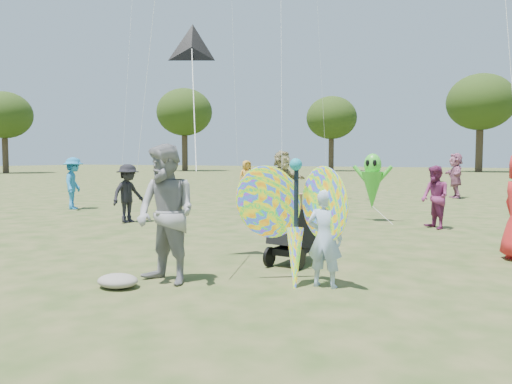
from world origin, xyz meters
TOP-DOWN VIEW (x-y plane):
  - ground at (0.00, 0.00)m, footprint 160.00×160.00m
  - child_girl at (1.24, 0.48)m, footprint 0.46×0.30m
  - adult_man at (-0.68, -0.21)m, footprint 1.01×0.86m
  - grey_bag at (-1.12, -0.66)m, footprint 0.54×0.44m
  - crowd_b at (-5.12, 4.41)m, footprint 0.69×1.02m
  - crowd_d at (-2.59, 8.49)m, footprint 0.99×1.80m
  - crowd_e at (1.98, 6.52)m, footprint 0.87×0.90m
  - crowd_g at (-6.42, 13.82)m, footprint 0.84×0.87m
  - crowd_i at (-8.78, 6.25)m, footprint 1.08×1.22m
  - crowd_j at (1.86, 16.06)m, footprint 0.95×1.77m
  - jogging_stroller at (0.38, 1.65)m, footprint 0.57×1.08m
  - butterfly_kite at (0.85, 0.44)m, footprint 1.74×0.75m
  - delta_kite_rig at (-1.10, 1.10)m, footprint 1.28×1.55m
  - alien_kite at (0.39, 7.25)m, footprint 1.12×0.69m
  - tree_line at (3.67, 44.99)m, footprint 91.78×33.60m

SIDE VIEW (x-z plane):
  - ground at x=0.00m, z-range 0.00..0.00m
  - grey_bag at x=-1.12m, z-range 0.00..0.17m
  - jogging_stroller at x=0.38m, z-range 0.07..1.16m
  - child_girl at x=1.24m, z-range 0.00..1.24m
  - crowd_e at x=1.98m, z-range 0.00..1.45m
  - crowd_b at x=-5.12m, z-range 0.00..1.47m
  - crowd_g at x=-6.42m, z-range 0.00..1.51m
  - crowd_i at x=-8.78m, z-range 0.00..1.64m
  - butterfly_kite at x=0.85m, z-range -0.08..1.75m
  - adult_man at x=-0.68m, z-range 0.00..1.82m
  - crowd_j at x=1.86m, z-range 0.00..1.82m
  - crowd_d at x=-2.59m, z-range 0.00..1.85m
  - alien_kite at x=0.39m, z-range 0.10..1.84m
  - delta_kite_rig at x=-1.10m, z-range 2.17..4.44m
  - tree_line at x=3.67m, z-range 1.47..12.25m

